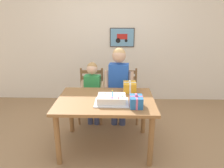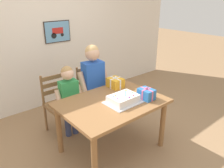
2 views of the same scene
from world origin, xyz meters
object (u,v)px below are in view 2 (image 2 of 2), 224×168
Objects in this scene: birthday_cake at (123,99)px; child_older at (93,79)px; child_younger at (69,95)px; chair_right at (93,93)px; chair_left at (60,103)px; gift_box_beside_cake at (115,83)px; gift_box_red_large at (146,94)px; dining_table at (112,108)px.

child_older is (0.09, 0.78, 0.03)m from birthday_cake.
child_younger is at bearing 113.49° from birthday_cake.
chair_left is at bearing 180.00° from chair_right.
birthday_cake is 0.52m from gift_box_beside_cake.
child_older is 0.46m from child_younger.
gift_box_red_large is at bearing -53.95° from child_younger.
birthday_cake reaches higher than gift_box_beside_cake.
child_younger is at bearing 111.08° from dining_table.
chair_right is 0.69× the size of child_older.
child_older reaches higher than child_younger.
chair_left is at bearing 140.21° from gift_box_beside_cake.
dining_table is 0.21m from birthday_cake.
birthday_cake is 2.09× the size of gift_box_red_large.
birthday_cake is at bearing -96.92° from child_older.
dining_table is 0.94m from chair_right.
chair_right is at bearing 77.44° from birthday_cake.
birthday_cake is at bearing -66.51° from child_younger.
gift_box_red_large is at bearing -84.79° from gift_box_beside_cake.
chair_right reaches higher than gift_box_beside_cake.
gift_box_red_large is 0.92m from child_older.
birthday_cake is 0.86m from child_younger.
child_younger is at bearing -75.47° from chair_left.
gift_box_red_large is 0.16× the size of child_older.
child_older reaches higher than chair_left.
dining_table is at bearing -136.52° from gift_box_beside_cake.
birthday_cake is 1.12m from chair_left.
child_younger is at bearing -159.21° from chair_right.
dining_table is 5.90× the size of gift_box_beside_cake.
dining_table is at bearing 149.39° from gift_box_red_large.
gift_box_red_large is (0.40, -0.23, 0.17)m from dining_table.
birthday_cake reaches higher than dining_table.
dining_table is 0.50m from gift_box_beside_cake.
gift_box_beside_cake is 0.20× the size of child_younger.
dining_table is at bearing -109.47° from chair_right.
gift_box_beside_cake is (0.34, 0.33, 0.17)m from dining_table.
gift_box_beside_cake is 0.64m from chair_right.
gift_box_beside_cake is at bearing 60.17° from birthday_cake.
dining_table is 0.70m from child_younger.
child_younger reaches higher than gift_box_red_large.
gift_box_beside_cake is 0.17× the size of child_older.
gift_box_beside_cake is 0.24× the size of chair_left.
gift_box_beside_cake reaches higher than dining_table.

